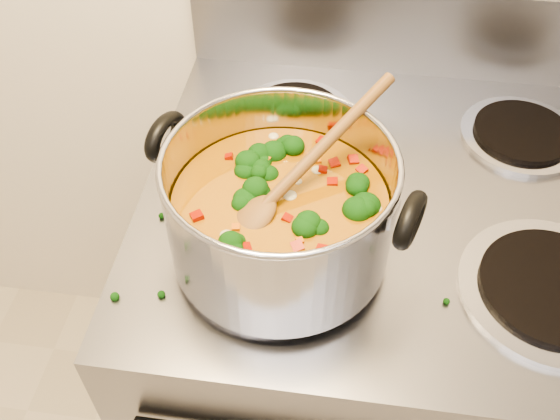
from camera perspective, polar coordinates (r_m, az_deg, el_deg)
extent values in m
cube|color=gray|center=(1.31, 8.45, -12.59)|extent=(0.78, 0.68, 0.92)
cube|color=gray|center=(1.15, 12.07, 15.69)|extent=(0.78, 0.03, 0.16)
cylinder|color=#A5A5AD|center=(0.84, -1.10, -4.48)|extent=(0.24, 0.24, 0.01)
cylinder|color=black|center=(0.84, -1.11, -4.14)|extent=(0.19, 0.19, 0.01)
cylinder|color=#A5A5AD|center=(0.89, 23.49, -6.69)|extent=(0.24, 0.24, 0.01)
cylinder|color=black|center=(0.88, 23.65, -6.39)|extent=(0.19, 0.19, 0.01)
cylinder|color=#A5A5AD|center=(1.06, 1.43, 8.62)|extent=(0.20, 0.20, 0.01)
cylinder|color=black|center=(1.06, 1.44, 8.96)|extent=(0.15, 0.15, 0.01)
cylinder|color=#A5A5AD|center=(1.09, 21.19, 6.38)|extent=(0.20, 0.20, 0.01)
cylinder|color=black|center=(1.09, 21.30, 6.69)|extent=(0.15, 0.15, 0.01)
cylinder|color=#ACACB5|center=(0.78, 0.00, 0.25)|extent=(0.29, 0.29, 0.15)
torus|color=#ACACB5|center=(0.73, 0.00, 4.39)|extent=(0.29, 0.29, 0.01)
cylinder|color=#80540B|center=(0.80, 0.00, -1.25)|extent=(0.27, 0.27, 0.09)
torus|color=black|center=(0.81, -10.41, 6.59)|extent=(0.04, 0.08, 0.08)
torus|color=black|center=(0.71, 11.81, -0.90)|extent=(0.04, 0.08, 0.08)
ellipsoid|color=black|center=(0.76, 2.58, 0.41)|extent=(0.04, 0.04, 0.03)
ellipsoid|color=black|center=(0.78, -4.40, 1.63)|extent=(0.04, 0.04, 0.03)
ellipsoid|color=black|center=(0.82, -7.17, 3.81)|extent=(0.04, 0.04, 0.03)
ellipsoid|color=black|center=(0.74, 7.15, -1.78)|extent=(0.04, 0.04, 0.03)
ellipsoid|color=black|center=(0.79, -8.83, 1.47)|extent=(0.04, 0.04, 0.03)
ellipsoid|color=black|center=(0.77, 7.01, 0.70)|extent=(0.04, 0.04, 0.03)
ellipsoid|color=black|center=(0.73, 5.02, -2.97)|extent=(0.04, 0.04, 0.03)
ellipsoid|color=black|center=(0.84, 0.60, 5.81)|extent=(0.04, 0.04, 0.03)
ellipsoid|color=black|center=(0.79, -4.48, 2.04)|extent=(0.04, 0.04, 0.03)
ellipsoid|color=black|center=(0.78, -6.02, 1.40)|extent=(0.04, 0.04, 0.03)
ellipsoid|color=black|center=(0.85, 2.57, 6.36)|extent=(0.04, 0.04, 0.03)
ellipsoid|color=#991B05|center=(0.83, 3.44, 5.10)|extent=(0.01, 0.01, 0.01)
ellipsoid|color=#991B05|center=(0.74, -1.26, -1.73)|extent=(0.01, 0.01, 0.01)
ellipsoid|color=#991B05|center=(0.80, 4.78, 2.68)|extent=(0.01, 0.01, 0.01)
ellipsoid|color=#991B05|center=(0.75, 2.11, -0.31)|extent=(0.01, 0.01, 0.01)
ellipsoid|color=#991B05|center=(0.81, -5.15, 3.63)|extent=(0.01, 0.01, 0.01)
ellipsoid|color=#991B05|center=(0.77, 9.03, 0.28)|extent=(0.01, 0.01, 0.01)
ellipsoid|color=#991B05|center=(0.79, 7.31, 1.83)|extent=(0.01, 0.01, 0.01)
ellipsoid|color=#991B05|center=(0.74, 7.20, -2.40)|extent=(0.01, 0.01, 0.01)
ellipsoid|color=#991B05|center=(0.74, -4.63, -1.77)|extent=(0.01, 0.01, 0.01)
ellipsoid|color=#991B05|center=(0.78, 2.45, 1.95)|extent=(0.01, 0.01, 0.01)
ellipsoid|color=#991B05|center=(0.86, 0.60, 6.84)|extent=(0.01, 0.01, 0.01)
ellipsoid|color=#991B05|center=(0.82, 2.03, 4.72)|extent=(0.01, 0.01, 0.01)
ellipsoid|color=#991B05|center=(0.76, 3.55, -0.20)|extent=(0.01, 0.01, 0.01)
ellipsoid|color=#991B05|center=(0.82, -0.50, 4.82)|extent=(0.01, 0.01, 0.01)
ellipsoid|color=#B4510A|center=(0.83, -2.72, 5.27)|extent=(0.01, 0.01, 0.01)
ellipsoid|color=#B4510A|center=(0.81, -5.92, 3.56)|extent=(0.01, 0.01, 0.01)
ellipsoid|color=#B4510A|center=(0.75, -1.92, -0.59)|extent=(0.01, 0.01, 0.01)
ellipsoid|color=#B4510A|center=(0.82, -3.05, 4.67)|extent=(0.01, 0.01, 0.01)
ellipsoid|color=#B4510A|center=(0.78, -7.16, 1.68)|extent=(0.01, 0.01, 0.01)
ellipsoid|color=#B4510A|center=(0.79, 7.69, 1.67)|extent=(0.01, 0.01, 0.01)
ellipsoid|color=#B4510A|center=(0.84, 2.35, 5.56)|extent=(0.01, 0.01, 0.01)
ellipsoid|color=#B4510A|center=(0.74, -1.36, -1.54)|extent=(0.01, 0.01, 0.01)
ellipsoid|color=#B4510A|center=(0.77, -0.76, 0.66)|extent=(0.01, 0.01, 0.01)
ellipsoid|color=#B4510A|center=(0.83, 0.45, 4.95)|extent=(0.01, 0.01, 0.01)
ellipsoid|color=tan|center=(0.73, -1.42, -1.97)|extent=(0.02, 0.02, 0.01)
ellipsoid|color=tan|center=(0.81, -7.71, 3.55)|extent=(0.02, 0.02, 0.01)
ellipsoid|color=tan|center=(0.78, -2.57, 1.80)|extent=(0.02, 0.02, 0.01)
ellipsoid|color=tan|center=(0.72, -1.04, -3.23)|extent=(0.02, 0.02, 0.01)
ellipsoid|color=tan|center=(0.79, -0.33, 2.47)|extent=(0.02, 0.02, 0.01)
ellipsoid|color=tan|center=(0.81, -5.31, 3.95)|extent=(0.02, 0.02, 0.01)
ellipsoid|color=tan|center=(0.79, 0.80, 2.85)|extent=(0.02, 0.02, 0.01)
ellipsoid|color=tan|center=(0.74, 5.62, -1.74)|extent=(0.02, 0.02, 0.01)
ellipsoid|color=tan|center=(0.76, 6.92, 0.07)|extent=(0.02, 0.02, 0.01)
ellipsoid|color=brown|center=(0.75, -2.51, -0.77)|extent=(0.08, 0.09, 0.04)
cylinder|color=brown|center=(0.78, 4.00, 5.89)|extent=(0.17, 0.20, 0.10)
ellipsoid|color=black|center=(0.82, -15.29, -9.23)|extent=(0.01, 0.01, 0.01)
ellipsoid|color=black|center=(0.80, 9.66, -10.14)|extent=(0.01, 0.01, 0.01)
ellipsoid|color=black|center=(0.78, 7.43, -11.83)|extent=(0.01, 0.01, 0.01)
ellipsoid|color=black|center=(0.93, -10.99, 0.70)|extent=(0.01, 0.01, 0.01)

